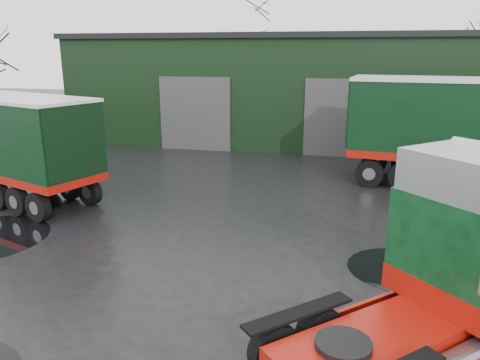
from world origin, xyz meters
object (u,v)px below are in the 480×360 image
Objects in this scene: tree_back_a at (253,58)px; warehouse at (346,87)px; hero_tractor at (412,269)px; tree_back_b at (452,72)px.

warehouse is at bearing -51.34° from tree_back_a.
hero_tractor is 33.70m from tree_back_b.
hero_tractor is at bearing -101.27° from tree_back_b.
tree_back_a is 1.27× the size of tree_back_b.
tree_back_b is (16.00, 0.00, -1.00)m from tree_back_a.
tree_back_a is at bearing 180.00° from tree_back_b.
tree_back_b reaches higher than warehouse.
warehouse is 4.32× the size of tree_back_b.
tree_back_a reaches higher than hero_tractor.
warehouse is at bearing -128.66° from tree_back_b.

